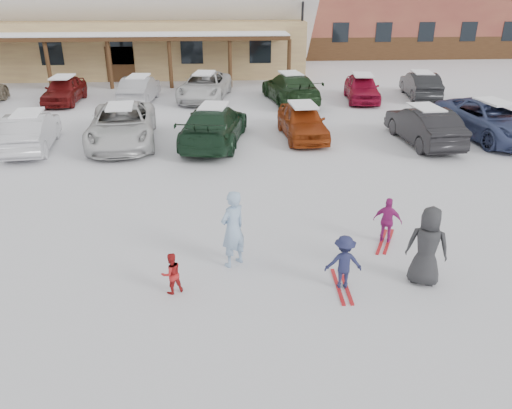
{
  "coord_description": "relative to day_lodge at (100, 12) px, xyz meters",
  "views": [
    {
      "loc": [
        -0.43,
        -10.3,
        6.15
      ],
      "look_at": [
        0.3,
        1.0,
        1.0
      ],
      "focal_mm": 35.0,
      "sensor_mm": 36.0,
      "label": 1
    }
  ],
  "objects": [
    {
      "name": "adult_skier",
      "position": [
        8.69,
        -28.12,
        -3.01
      ],
      "size": [
        0.81,
        0.78,
        1.86
      ],
      "primitive_type": "imported",
      "rotation": [
        0.0,
        0.0,
        3.86
      ],
      "color": "#8FAED0",
      "rests_on": "ground"
    },
    {
      "name": "parked_car_9",
      "position": [
        4.05,
        -10.94,
        -3.25
      ],
      "size": [
        1.79,
        4.32,
        1.39
      ],
      "primitive_type": "imported",
      "rotation": [
        0.0,
        0.0,
        3.06
      ],
      "color": "#98989C",
      "rests_on": "ground"
    },
    {
      "name": "parked_car_2",
      "position": [
        4.45,
        -18.37,
        -3.18
      ],
      "size": [
        3.1,
        5.76,
        1.54
      ],
      "primitive_type": "imported",
      "rotation": [
        0.0,
        0.0,
        0.1
      ],
      "color": "silver",
      "rests_on": "ground"
    },
    {
      "name": "lamp_post",
      "position": [
        13.81,
        -3.98,
        -0.55
      ],
      "size": [
        0.5,
        0.25,
        6.0
      ],
      "color": "black",
      "rests_on": "ground"
    },
    {
      "name": "child_navy",
      "position": [
        11.03,
        -29.22,
        -3.32
      ],
      "size": [
        0.82,
        0.49,
        1.24
      ],
      "primitive_type": "imported",
      "rotation": [
        0.0,
        0.0,
        3.11
      ],
      "color": "#1E2146",
      "rests_on": "ground"
    },
    {
      "name": "parked_car_3",
      "position": [
        8.15,
        -18.66,
        -3.17
      ],
      "size": [
        3.06,
        5.64,
        1.55
      ],
      "primitive_type": "imported",
      "rotation": [
        0.0,
        0.0,
        2.97
      ],
      "color": "#183320",
      "rests_on": "ground"
    },
    {
      "name": "day_lodge",
      "position": [
        0.0,
        0.0,
        0.0
      ],
      "size": [
        29.12,
        12.5,
        10.38
      ],
      "color": "tan",
      "rests_on": "ground"
    },
    {
      "name": "parked_car_5",
      "position": [
        16.59,
        -19.15,
        -3.2
      ],
      "size": [
        1.92,
        4.61,
        1.48
      ],
      "primitive_type": "imported",
      "rotation": [
        0.0,
        0.0,
        3.22
      ],
      "color": "black",
      "rests_on": "ground"
    },
    {
      "name": "parked_car_12",
      "position": [
        16.09,
        -11.35,
        -3.24
      ],
      "size": [
        2.16,
        4.31,
        1.41
      ],
      "primitive_type": "imported",
      "rotation": [
        0.0,
        0.0,
        -0.12
      ],
      "color": "maroon",
      "rests_on": "ground"
    },
    {
      "name": "skis_child_navy",
      "position": [
        11.03,
        -29.22,
        -3.93
      ],
      "size": [
        0.25,
        1.41,
        0.03
      ],
      "primitive_type": "cube",
      "rotation": [
        0.0,
        0.0,
        3.11
      ],
      "color": "#B1191D",
      "rests_on": "ground"
    },
    {
      "name": "bystander_dark",
      "position": [
        12.85,
        -29.15,
        -3.04
      ],
      "size": [
        1.04,
        0.89,
        1.81
      ],
      "primitive_type": "imported",
      "rotation": [
        0.0,
        0.0,
        2.72
      ],
      "color": "#292A2C",
      "rests_on": "ground"
    },
    {
      "name": "child_magenta",
      "position": [
        12.59,
        -27.29,
        -3.34
      ],
      "size": [
        0.77,
        0.58,
        1.21
      ],
      "primitive_type": "imported",
      "rotation": [
        0.0,
        0.0,
        2.69
      ],
      "color": "#A7247B",
      "rests_on": "ground"
    },
    {
      "name": "toddler_red",
      "position": [
        7.36,
        -29.18,
        -3.48
      ],
      "size": [
        0.57,
        0.52,
        0.94
      ],
      "primitive_type": "imported",
      "rotation": [
        0.0,
        0.0,
        3.61
      ],
      "color": "#AE1D1D",
      "rests_on": "ground"
    },
    {
      "name": "parked_car_1",
      "position": [
        1.02,
        -18.9,
        -3.22
      ],
      "size": [
        2.07,
        4.54,
        1.44
      ],
      "primitive_type": "imported",
      "rotation": [
        0.0,
        0.0,
        3.27
      ],
      "color": "silver",
      "rests_on": "ground"
    },
    {
      "name": "ground",
      "position": [
        9.0,
        -27.96,
        -3.94
      ],
      "size": [
        160.0,
        160.0,
        0.0
      ],
      "primitive_type": "plane",
      "color": "white",
      "rests_on": "ground"
    },
    {
      "name": "skis_child_magenta",
      "position": [
        12.59,
        -27.29,
        -3.93
      ],
      "size": [
        0.79,
        1.35,
        0.03
      ],
      "primitive_type": "cube",
      "rotation": [
        0.0,
        0.0,
        2.69
      ],
      "color": "#B1191D",
      "rests_on": "ground"
    },
    {
      "name": "parked_car_4",
      "position": [
        11.82,
        -18.05,
        -3.24
      ],
      "size": [
        1.93,
        4.24,
        1.41
      ],
      "primitive_type": "imported",
      "rotation": [
        0.0,
        0.0,
        0.06
      ],
      "color": "#973811",
      "rests_on": "ground"
    },
    {
      "name": "parked_car_13",
      "position": [
        19.6,
        -10.71,
        -3.25
      ],
      "size": [
        1.96,
        4.36,
        1.39
      ],
      "primitive_type": "imported",
      "rotation": [
        0.0,
        0.0,
        3.02
      ],
      "color": "black",
      "rests_on": "ground"
    },
    {
      "name": "parked_car_8",
      "position": [
        0.04,
        -10.82,
        -3.25
      ],
      "size": [
        1.69,
        4.1,
        1.39
      ],
      "primitive_type": "imported",
      "rotation": [
        0.0,
        0.0,
        -0.01
      ],
      "color": "maroon",
      "rests_on": "ground"
    },
    {
      "name": "parked_car_10",
      "position": [
        7.53,
        -10.46,
        -3.22
      ],
      "size": [
        3.19,
        5.51,
        1.44
      ],
      "primitive_type": "imported",
      "rotation": [
        0.0,
        0.0,
        -0.16
      ],
      "color": "silver",
      "rests_on": "ground"
    },
    {
      "name": "parked_car_11",
      "position": [
        12.16,
        -11.47,
        -3.17
      ],
      "size": [
        2.99,
        5.62,
        1.55
      ],
      "primitive_type": "imported",
      "rotation": [
        0.0,
        0.0,
        3.3
      ],
      "color": "#1C361B",
      "rests_on": "ground"
    },
    {
      "name": "parked_car_6",
      "position": [
        19.66,
        -18.59,
        -3.17
      ],
      "size": [
        3.45,
        5.91,
        1.55
      ],
      "primitive_type": "imported",
      "rotation": [
        0.0,
        0.0,
        0.17
      ],
      "color": "#3C4874",
      "rests_on": "ground"
    }
  ]
}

